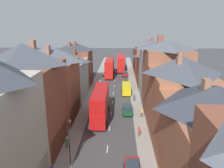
{
  "coord_description": "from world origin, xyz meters",
  "views": [
    {
      "loc": [
        1.68,
        -13.95,
        16.64
      ],
      "look_at": [
        -0.33,
        35.94,
        2.35
      ],
      "focal_mm": 35.0,
      "sensor_mm": 36.0,
      "label": 1
    }
  ],
  "objects_px": {
    "car_mid_black": "(128,109)",
    "pedestrian_far_right": "(134,97)",
    "pedestrian_mid_left": "(67,142)",
    "pedestrian_mid_right": "(139,131)",
    "car_parked_right_a": "(108,64)",
    "delivery_van": "(126,88)",
    "double_decker_bus_far_approaching": "(121,63)",
    "double_decker_bus_mid_street": "(100,103)",
    "car_parked_left_a": "(111,68)",
    "street_lamp": "(69,140)",
    "pedestrian_far_left": "(141,112)",
    "double_decker_bus_lead": "(109,68)",
    "car_near_blue": "(125,74)"
  },
  "relations": [
    {
      "from": "double_decker_bus_mid_street",
      "to": "delivery_van",
      "type": "xyz_separation_m",
      "value": [
        4.91,
        13.95,
        -1.48
      ]
    },
    {
      "from": "double_decker_bus_mid_street",
      "to": "car_parked_right_a",
      "type": "height_order",
      "value": "double_decker_bus_mid_street"
    },
    {
      "from": "pedestrian_mid_left",
      "to": "pedestrian_far_left",
      "type": "distance_m",
      "value": 15.09
    },
    {
      "from": "double_decker_bus_mid_street",
      "to": "car_parked_right_a",
      "type": "relative_size",
      "value": 2.56
    },
    {
      "from": "double_decker_bus_mid_street",
      "to": "pedestrian_mid_left",
      "type": "bearing_deg",
      "value": -110.44
    },
    {
      "from": "pedestrian_mid_right",
      "to": "pedestrian_far_left",
      "type": "xyz_separation_m",
      "value": [
        0.95,
        6.87,
        0.0
      ]
    },
    {
      "from": "car_mid_black",
      "to": "pedestrian_mid_left",
      "type": "relative_size",
      "value": 2.7
    },
    {
      "from": "double_decker_bus_mid_street",
      "to": "street_lamp",
      "type": "distance_m",
      "value": 13.4
    },
    {
      "from": "car_mid_black",
      "to": "pedestrian_far_right",
      "type": "relative_size",
      "value": 2.7
    },
    {
      "from": "double_decker_bus_far_approaching",
      "to": "pedestrian_mid_left",
      "type": "bearing_deg",
      "value": -98.38
    },
    {
      "from": "double_decker_bus_mid_street",
      "to": "car_parked_left_a",
      "type": "height_order",
      "value": "double_decker_bus_mid_street"
    },
    {
      "from": "pedestrian_far_left",
      "to": "car_mid_black",
      "type": "bearing_deg",
      "value": 140.95
    },
    {
      "from": "double_decker_bus_far_approaching",
      "to": "pedestrian_mid_right",
      "type": "distance_m",
      "value": 46.13
    },
    {
      "from": "double_decker_bus_far_approaching",
      "to": "pedestrian_mid_left",
      "type": "xyz_separation_m",
      "value": [
        -7.29,
        -49.49,
        -1.78
      ]
    },
    {
      "from": "delivery_van",
      "to": "car_near_blue",
      "type": "bearing_deg",
      "value": 90.0
    },
    {
      "from": "double_decker_bus_mid_street",
      "to": "double_decker_bus_far_approaching",
      "type": "relative_size",
      "value": 1.0
    },
    {
      "from": "car_mid_black",
      "to": "street_lamp",
      "type": "distance_m",
      "value": 17.36
    },
    {
      "from": "double_decker_bus_mid_street",
      "to": "car_mid_black",
      "type": "height_order",
      "value": "double_decker_bus_mid_street"
    },
    {
      "from": "double_decker_bus_lead",
      "to": "double_decker_bus_far_approaching",
      "type": "relative_size",
      "value": 1.0
    },
    {
      "from": "car_near_blue",
      "to": "car_parked_right_a",
      "type": "relative_size",
      "value": 0.97
    },
    {
      "from": "delivery_van",
      "to": "pedestrian_far_right",
      "type": "distance_m",
      "value": 5.4
    },
    {
      "from": "double_decker_bus_lead",
      "to": "car_mid_black",
      "type": "height_order",
      "value": "double_decker_bus_lead"
    },
    {
      "from": "pedestrian_far_left",
      "to": "delivery_van",
      "type": "bearing_deg",
      "value": 100.02
    },
    {
      "from": "car_parked_left_a",
      "to": "pedestrian_mid_left",
      "type": "bearing_deg",
      "value": -94.18
    },
    {
      "from": "pedestrian_mid_right",
      "to": "street_lamp",
      "type": "bearing_deg",
      "value": -142.52
    },
    {
      "from": "car_mid_black",
      "to": "double_decker_bus_lead",
      "type": "bearing_deg",
      "value": 99.65
    },
    {
      "from": "double_decker_bus_lead",
      "to": "car_parked_left_a",
      "type": "relative_size",
      "value": 2.4
    },
    {
      "from": "double_decker_bus_lead",
      "to": "car_parked_right_a",
      "type": "distance_m",
      "value": 15.67
    },
    {
      "from": "double_decker_bus_lead",
      "to": "car_mid_black",
      "type": "distance_m",
      "value": 29.34
    },
    {
      "from": "double_decker_bus_far_approaching",
      "to": "pedestrian_far_right",
      "type": "bearing_deg",
      "value": -84.65
    },
    {
      "from": "car_mid_black",
      "to": "pedestrian_mid_left",
      "type": "xyz_separation_m",
      "value": [
        -8.6,
        -12.28,
        0.2
      ]
    },
    {
      "from": "car_near_blue",
      "to": "pedestrian_far_right",
      "type": "bearing_deg",
      "value": -86.06
    },
    {
      "from": "double_decker_bus_lead",
      "to": "pedestrian_mid_right",
      "type": "distance_m",
      "value": 38.24
    },
    {
      "from": "double_decker_bus_mid_street",
      "to": "car_mid_black",
      "type": "xyz_separation_m",
      "value": [
        4.91,
        2.38,
        -1.98
      ]
    },
    {
      "from": "double_decker_bus_mid_street",
      "to": "pedestrian_far_right",
      "type": "relative_size",
      "value": 6.71
    },
    {
      "from": "car_near_blue",
      "to": "car_parked_right_a",
      "type": "height_order",
      "value": "car_parked_right_a"
    },
    {
      "from": "car_mid_black",
      "to": "delivery_van",
      "type": "bearing_deg",
      "value": 90.0
    },
    {
      "from": "car_parked_right_a",
      "to": "pedestrian_mid_left",
      "type": "relative_size",
      "value": 2.62
    },
    {
      "from": "pedestrian_mid_right",
      "to": "pedestrian_far_right",
      "type": "height_order",
      "value": "same"
    },
    {
      "from": "double_decker_bus_far_approaching",
      "to": "car_mid_black",
      "type": "xyz_separation_m",
      "value": [
        1.31,
        -37.21,
        -1.98
      ]
    },
    {
      "from": "car_near_blue",
      "to": "car_mid_black",
      "type": "distance_m",
      "value": 29.28
    },
    {
      "from": "car_parked_right_a",
      "to": "delivery_van",
      "type": "height_order",
      "value": "delivery_van"
    },
    {
      "from": "pedestrian_mid_left",
      "to": "pedestrian_mid_right",
      "type": "xyz_separation_m",
      "value": [
        10.04,
        3.48,
        0.0
      ]
    },
    {
      "from": "car_near_blue",
      "to": "pedestrian_mid_left",
      "type": "distance_m",
      "value": 42.45
    },
    {
      "from": "double_decker_bus_far_approaching",
      "to": "pedestrian_far_right",
      "type": "height_order",
      "value": "double_decker_bus_far_approaching"
    },
    {
      "from": "car_parked_left_a",
      "to": "pedestrian_far_right",
      "type": "xyz_separation_m",
      "value": [
        6.47,
        -31.9,
        0.19
      ]
    },
    {
      "from": "pedestrian_far_right",
      "to": "double_decker_bus_mid_street",
      "type": "bearing_deg",
      "value": -126.4
    },
    {
      "from": "pedestrian_far_right",
      "to": "car_parked_left_a",
      "type": "bearing_deg",
      "value": 101.47
    },
    {
      "from": "car_mid_black",
      "to": "pedestrian_far_right",
      "type": "height_order",
      "value": "pedestrian_far_right"
    },
    {
      "from": "car_parked_right_a",
      "to": "pedestrian_far_right",
      "type": "distance_m",
      "value": 38.73
    }
  ]
}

